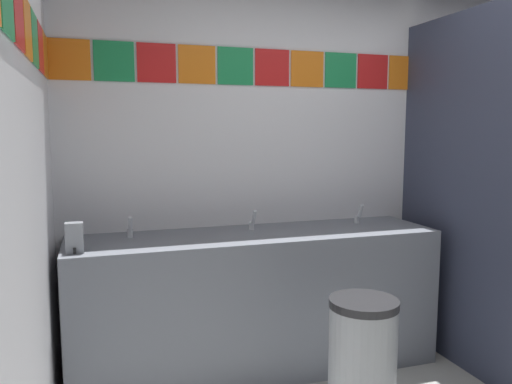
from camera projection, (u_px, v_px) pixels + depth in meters
name	position (u px, v px, depth m)	size (l,w,h in m)	color
wall_back	(336.00, 140.00, 3.56)	(3.80, 0.09, 2.89)	silver
vanity_counter	(257.00, 300.00, 3.16)	(2.28, 0.59, 0.88)	slate
faucet_left	(130.00, 230.00, 2.95)	(0.04, 0.10, 0.14)	silver
faucet_center	(253.00, 222.00, 3.18)	(0.04, 0.10, 0.14)	silver
faucet_right	(358.00, 216.00, 3.41)	(0.04, 0.10, 0.14)	silver
soap_dispenser	(74.00, 238.00, 2.61)	(0.09, 0.09, 0.16)	gray
toilet	(488.00, 299.00, 3.61)	(0.39, 0.49, 0.74)	white
trash_bin	(362.00, 365.00, 2.50)	(0.35, 0.35, 0.69)	#999EA3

